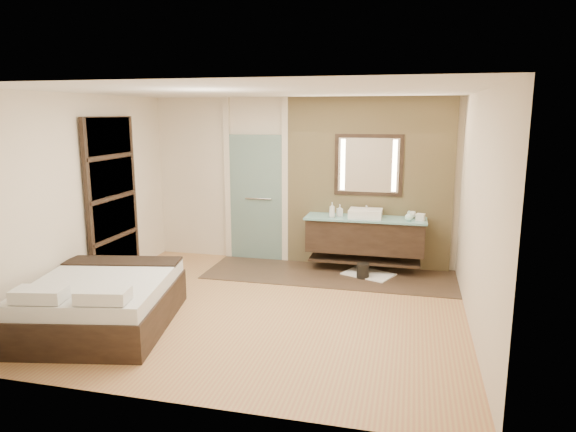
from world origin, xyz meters
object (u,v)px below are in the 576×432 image
(waste_bin, at_px, (363,271))
(bed, at_px, (103,302))
(mirror_unit, at_px, (368,165))
(vanity, at_px, (365,235))

(waste_bin, bearing_deg, bed, -138.06)
(waste_bin, bearing_deg, mirror_unit, 91.56)
(waste_bin, bearing_deg, vanity, 92.55)
(vanity, height_order, bed, vanity)
(vanity, distance_m, bed, 3.98)
(vanity, bearing_deg, waste_bin, -87.45)
(bed, bearing_deg, mirror_unit, 37.25)
(mirror_unit, bearing_deg, vanity, -90.00)
(vanity, distance_m, waste_bin, 0.60)
(mirror_unit, bearing_deg, waste_bin, -88.44)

